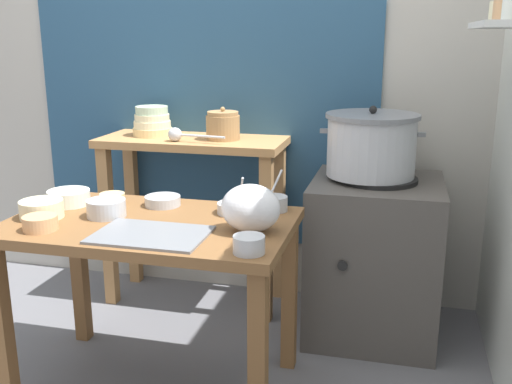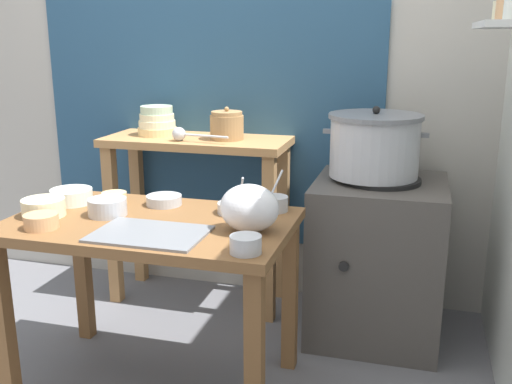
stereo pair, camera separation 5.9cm
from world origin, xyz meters
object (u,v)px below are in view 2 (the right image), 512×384
Objects in this scene: ladle at (181,134)px; prep_bowl_4 at (107,206)px; stove_block at (377,258)px; prep_table at (152,246)px; back_shelf_table at (197,179)px; clay_pot at (227,126)px; prep_bowl_7 at (246,244)px; plastic_bag at (249,208)px; prep_bowl_8 at (43,207)px; steamer_pot at (374,145)px; bowl_stack_enamel at (157,122)px; serving_tray at (150,234)px; prep_bowl_5 at (114,197)px; prep_bowl_6 at (274,203)px; prep_bowl_0 at (164,200)px; prep_bowl_1 at (71,196)px; prep_bowl_3 at (41,221)px; prep_bowl_2 at (236,207)px.

prep_bowl_4 is at bearing -92.17° from ladle.
prep_table is at bearing -140.04° from stove_block.
back_shelf_table is 3.14× the size of ladle.
clay_pot is 1.61× the size of prep_bowl_7.
plastic_bag reaches higher than prep_bowl_8.
steamer_pot is at bearing -8.36° from clay_pot.
back_shelf_table is 6.28× the size of prep_bowl_4.
bowl_stack_enamel is 1.35× the size of prep_bowl_4.
ladle is 0.76× the size of serving_tray.
back_shelf_table reaches higher than prep_bowl_4.
prep_bowl_5 is at bearing 109.87° from prep_bowl_4.
stove_block is 1.52m from prep_bowl_8.
clay_pot is 0.73m from prep_bowl_6.
bowl_stack_enamel is 1.23× the size of prep_bowl_6.
prep_bowl_0 is at bearing 137.54° from prep_bowl_7.
prep_bowl_6 reaches higher than prep_bowl_8.
prep_bowl_8 is at bearing -145.13° from prep_bowl_0.
clay_pot is 0.95m from plastic_bag.
prep_bowl_1 is (-0.83, 0.15, -0.05)m from plastic_bag.
prep_bowl_3 is at bearing -140.85° from steamer_pot.
bowl_stack_enamel is 0.76m from prep_bowl_1.
prep_bowl_2 is at bearing 119.07° from plastic_bag.
prep_bowl_5 is at bearing 149.66° from prep_bowl_7.
plastic_bag is at bearing -16.69° from prep_bowl_5.
prep_table is at bearing 9.24° from prep_bowl_8.
back_shelf_table is (-0.13, 0.83, 0.07)m from prep_table.
prep_bowl_1 is (-0.50, 0.29, 0.03)m from serving_tray.
plastic_bag is 1.39× the size of prep_bowl_2.
clay_pot is 1.03m from prep_bowl_8.
clay_pot reaches higher than prep_bowl_1.
prep_bowl_5 is (-1.04, -0.55, -0.18)m from steamer_pot.
clay_pot reaches higher than prep_bowl_3.
plastic_bag is at bearing -66.79° from clay_pot.
steamer_pot is 2.32× the size of bowl_stack_enamel.
prep_bowl_7 is (0.46, -0.25, 0.14)m from prep_table.
prep_bowl_3 is (-1.13, -0.92, -0.18)m from steamer_pot.
prep_bowl_1 is at bearing -171.83° from prep_bowl_6.
prep_bowl_0 reaches higher than serving_tray.
prep_bowl_2 reaches higher than serving_tray.
plastic_bag is at bearing -3.61° from prep_bowl_4.
ladle is 1.73× the size of prep_bowl_1.
steamer_pot is 3.78× the size of prep_bowl_3.
serving_tray is 2.62× the size of prep_bowl_4.
prep_bowl_3 is (-0.31, -0.41, 0.01)m from prep_bowl_0.
prep_bowl_2 reaches higher than prep_bowl_4.
prep_bowl_2 is (0.22, 0.34, 0.02)m from serving_tray.
prep_bowl_5 is 0.63× the size of prep_bowl_8.
bowl_stack_enamel is 0.94× the size of plastic_bag.
stove_block is 4.57× the size of clay_pot.
plastic_bag is at bearing -58.00° from back_shelf_table.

